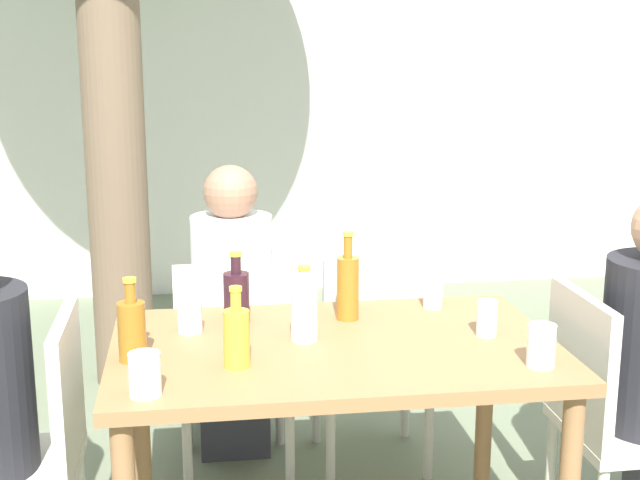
{
  "coord_description": "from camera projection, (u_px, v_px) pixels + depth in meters",
  "views": [
    {
      "loc": [
        -0.41,
        -2.5,
        1.67
      ],
      "look_at": [
        0.0,
        0.3,
        1.02
      ],
      "focal_mm": 50.0,
      "sensor_mm": 36.0,
      "label": 1
    }
  ],
  "objects": [
    {
      "name": "drinking_glass_1",
      "position": [
        190.0,
        317.0,
        2.76
      ],
      "size": [
        0.08,
        0.08,
        0.1
      ],
      "color": "white",
      "rests_on": "dining_table_front"
    },
    {
      "name": "drinking_glass_2",
      "position": [
        433.0,
        291.0,
        3.01
      ],
      "size": [
        0.07,
        0.07,
        0.12
      ],
      "color": "silver",
      "rests_on": "dining_table_front"
    },
    {
      "name": "person_seated_2",
      "position": [
        233.0,
        328.0,
        3.54
      ],
      "size": [
        0.31,
        0.55,
        1.2
      ],
      "rotation": [
        0.0,
        0.0,
        3.14
      ],
      "color": "#383842",
      "rests_on": "ground_plane"
    },
    {
      "name": "cafe_building_wall",
      "position": [
        253.0,
        79.0,
        5.7
      ],
      "size": [
        10.0,
        0.08,
        2.8
      ],
      "color": "white",
      "rests_on": "ground_plane"
    },
    {
      "name": "patio_chair_1",
      "position": [
        610.0,
        410.0,
        2.86
      ],
      "size": [
        0.44,
        0.44,
        0.89
      ],
      "rotation": [
        0.0,
        0.0,
        1.57
      ],
      "color": "beige",
      "rests_on": "ground_plane"
    },
    {
      "name": "amber_bottle_4",
      "position": [
        132.0,
        329.0,
        2.51
      ],
      "size": [
        0.08,
        0.08,
        0.24
      ],
      "color": "#9E661E",
      "rests_on": "dining_table_front"
    },
    {
      "name": "patio_chair_0",
      "position": [
        32.0,
        446.0,
        2.61
      ],
      "size": [
        0.44,
        0.44,
        0.89
      ],
      "rotation": [
        0.0,
        0.0,
        -1.57
      ],
      "color": "beige",
      "rests_on": "ground_plane"
    },
    {
      "name": "water_bottle_1",
      "position": [
        304.0,
        312.0,
        2.68
      ],
      "size": [
        0.08,
        0.08,
        0.23
      ],
      "color": "silver",
      "rests_on": "dining_table_front"
    },
    {
      "name": "amber_bottle_0",
      "position": [
        348.0,
        286.0,
        2.88
      ],
      "size": [
        0.07,
        0.07,
        0.29
      ],
      "color": "#9E661E",
      "rests_on": "dining_table_front"
    },
    {
      "name": "patio_chair_2",
      "position": [
        236.0,
        357.0,
        3.33
      ],
      "size": [
        0.44,
        0.44,
        0.89
      ],
      "rotation": [
        0.0,
        0.0,
        3.14
      ],
      "color": "beige",
      "rests_on": "ground_plane"
    },
    {
      "name": "drinking_glass_4",
      "position": [
        541.0,
        346.0,
        2.47
      ],
      "size": [
        0.08,
        0.08,
        0.12
      ],
      "color": "silver",
      "rests_on": "dining_table_front"
    },
    {
      "name": "patio_chair_3",
      "position": [
        376.0,
        350.0,
        3.4
      ],
      "size": [
        0.44,
        0.44,
        0.89
      ],
      "rotation": [
        0.0,
        0.0,
        3.14
      ],
      "color": "beige",
      "rests_on": "ground_plane"
    },
    {
      "name": "oil_cruet_3",
      "position": [
        237.0,
        336.0,
        2.47
      ],
      "size": [
        0.07,
        0.07,
        0.23
      ],
      "color": "gold",
      "rests_on": "dining_table_front"
    },
    {
      "name": "drinking_glass_3",
      "position": [
        486.0,
        318.0,
        2.73
      ],
      "size": [
        0.06,
        0.06,
        0.11
      ],
      "color": "silver",
      "rests_on": "dining_table_front"
    },
    {
      "name": "wine_bottle_2",
      "position": [
        236.0,
        296.0,
        2.85
      ],
      "size": [
        0.08,
        0.08,
        0.23
      ],
      "color": "#331923",
      "rests_on": "dining_table_front"
    },
    {
      "name": "dining_table_front",
      "position": [
        334.0,
        372.0,
        2.69
      ],
      "size": [
        1.33,
        0.84,
        0.77
      ],
      "color": "#996B42",
      "rests_on": "ground_plane"
    },
    {
      "name": "drinking_glass_0",
      "position": [
        145.0,
        374.0,
        2.27
      ],
      "size": [
        0.08,
        0.08,
        0.11
      ],
      "color": "white",
      "rests_on": "dining_table_front"
    }
  ]
}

